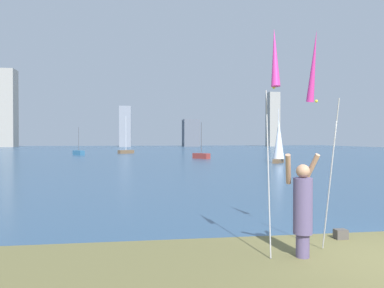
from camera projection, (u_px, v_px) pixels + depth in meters
name	position (u px, v px, depth m)	size (l,w,h in m)	color
ground	(166.00, 154.00, 57.18)	(120.00, 138.00, 0.12)	brown
person	(303.00, 206.00, 7.01)	(0.70, 0.51, 1.90)	#594C72
kite_flag_left	(275.00, 65.00, 6.72)	(0.16, 0.59, 4.12)	#B2B2B7
kite_flag_right	(314.00, 71.00, 7.88)	(0.16, 1.26, 4.36)	#B2B2B7
bag	(341.00, 234.00, 8.31)	(0.26, 0.21, 0.21)	#4C4742
sailboat_0	(201.00, 156.00, 42.41)	(1.80, 2.15, 4.01)	maroon
sailboat_1	(126.00, 151.00, 57.64)	(2.46, 2.07, 5.63)	brown
sailboat_4	(279.00, 142.00, 34.79)	(1.60, 1.94, 4.92)	brown
sailboat_5	(79.00, 153.00, 51.82)	(1.75, 1.88, 3.77)	#2D6084
skyline_tower_0	(9.00, 108.00, 105.61)	(3.51, 5.06, 21.32)	gray
skyline_tower_1	(125.00, 127.00, 108.83)	(3.22, 6.48, 11.36)	gray
skyline_tower_2	(191.00, 133.00, 112.74)	(4.60, 5.98, 7.89)	#565B66
skyline_tower_3	(273.00, 119.00, 114.28)	(3.20, 3.92, 16.01)	gray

